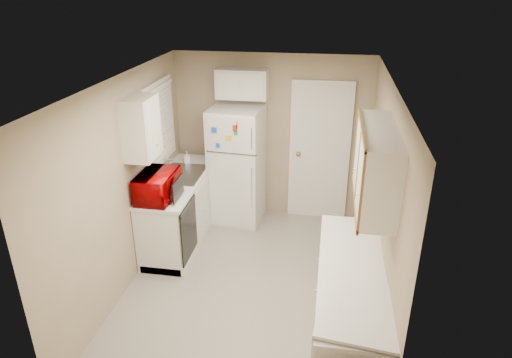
# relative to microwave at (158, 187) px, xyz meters

# --- Properties ---
(floor) EXTENTS (3.80, 3.80, 0.00)m
(floor) POSITION_rel_microwave_xyz_m (1.15, -0.30, -1.05)
(floor) COLOR #ABA69A
(floor) RESTS_ON ground
(ceiling) EXTENTS (3.80, 3.80, 0.00)m
(ceiling) POSITION_rel_microwave_xyz_m (1.15, -0.30, 1.35)
(ceiling) COLOR white
(ceiling) RESTS_ON floor
(wall_left) EXTENTS (3.80, 3.80, 0.00)m
(wall_left) POSITION_rel_microwave_xyz_m (-0.25, -0.30, 0.15)
(wall_left) COLOR tan
(wall_left) RESTS_ON floor
(wall_right) EXTENTS (3.80, 3.80, 0.00)m
(wall_right) POSITION_rel_microwave_xyz_m (2.55, -0.30, 0.15)
(wall_right) COLOR tan
(wall_right) RESTS_ON floor
(wall_back) EXTENTS (2.80, 2.80, 0.00)m
(wall_back) POSITION_rel_microwave_xyz_m (1.15, 1.60, 0.15)
(wall_back) COLOR tan
(wall_back) RESTS_ON floor
(wall_front) EXTENTS (2.80, 2.80, 0.00)m
(wall_front) POSITION_rel_microwave_xyz_m (1.15, -2.20, 0.15)
(wall_front) COLOR tan
(wall_front) RESTS_ON floor
(left_counter) EXTENTS (0.60, 1.80, 0.90)m
(left_counter) POSITION_rel_microwave_xyz_m (0.05, 0.60, -0.60)
(left_counter) COLOR silver
(left_counter) RESTS_ON floor
(dishwasher) EXTENTS (0.03, 0.58, 0.72)m
(dishwasher) POSITION_rel_microwave_xyz_m (0.34, 0.00, -0.56)
(dishwasher) COLOR black
(dishwasher) RESTS_ON floor
(sink) EXTENTS (0.54, 0.74, 0.16)m
(sink) POSITION_rel_microwave_xyz_m (0.05, 0.75, -0.19)
(sink) COLOR gray
(sink) RESTS_ON left_counter
(microwave) EXTENTS (0.60, 0.34, 0.40)m
(microwave) POSITION_rel_microwave_xyz_m (0.00, 0.00, 0.00)
(microwave) COLOR #9C0001
(microwave) RESTS_ON left_counter
(soap_bottle) EXTENTS (0.11, 0.11, 0.18)m
(soap_bottle) POSITION_rel_microwave_xyz_m (0.00, 1.14, -0.05)
(soap_bottle) COLOR silver
(soap_bottle) RESTS_ON left_counter
(window_blinds) EXTENTS (0.10, 0.98, 1.08)m
(window_blinds) POSITION_rel_microwave_xyz_m (-0.21, 0.75, 0.55)
(window_blinds) COLOR silver
(window_blinds) RESTS_ON wall_left
(upper_cabinet_left) EXTENTS (0.30, 0.45, 0.70)m
(upper_cabinet_left) POSITION_rel_microwave_xyz_m (-0.10, -0.08, 0.75)
(upper_cabinet_left) COLOR silver
(upper_cabinet_left) RESTS_ON wall_left
(refrigerator) EXTENTS (0.76, 0.74, 1.71)m
(refrigerator) POSITION_rel_microwave_xyz_m (0.70, 1.28, -0.20)
(refrigerator) COLOR silver
(refrigerator) RESTS_ON floor
(cabinet_over_fridge) EXTENTS (0.70, 0.30, 0.40)m
(cabinet_over_fridge) POSITION_rel_microwave_xyz_m (0.75, 1.45, 0.95)
(cabinet_over_fridge) COLOR silver
(cabinet_over_fridge) RESTS_ON wall_back
(interior_door) EXTENTS (0.86, 0.06, 2.08)m
(interior_door) POSITION_rel_microwave_xyz_m (1.85, 1.56, -0.03)
(interior_door) COLOR silver
(interior_door) RESTS_ON floor
(right_counter) EXTENTS (0.60, 2.00, 0.90)m
(right_counter) POSITION_rel_microwave_xyz_m (2.25, -1.10, -0.60)
(right_counter) COLOR silver
(right_counter) RESTS_ON floor
(stove) EXTENTS (0.73, 0.85, 0.95)m
(stove) POSITION_rel_microwave_xyz_m (2.30, -1.69, -0.57)
(stove) COLOR silver
(stove) RESTS_ON floor
(upper_cabinet_right) EXTENTS (0.30, 1.20, 0.70)m
(upper_cabinet_right) POSITION_rel_microwave_xyz_m (2.40, -0.80, 0.75)
(upper_cabinet_right) COLOR silver
(upper_cabinet_right) RESTS_ON wall_right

